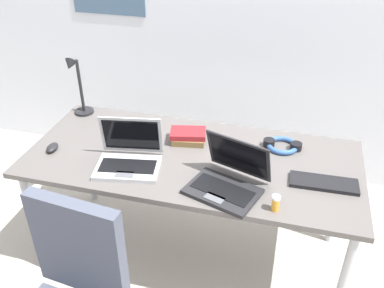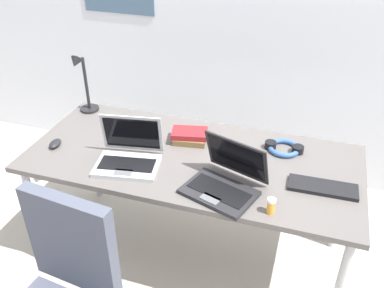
{
  "view_description": "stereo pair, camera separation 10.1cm",
  "coord_description": "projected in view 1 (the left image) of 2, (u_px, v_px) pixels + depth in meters",
  "views": [
    {
      "loc": [
        0.48,
        -1.83,
        2.02
      ],
      "look_at": [
        0.0,
        0.0,
        0.82
      ],
      "focal_mm": 39.31,
      "sensor_mm": 36.0,
      "label": 1
    },
    {
      "loc": [
        0.58,
        -1.8,
        2.02
      ],
      "look_at": [
        0.0,
        0.0,
        0.82
      ],
      "focal_mm": 39.31,
      "sensor_mm": 36.0,
      "label": 2
    }
  ],
  "objects": [
    {
      "name": "ground_plane",
      "position": [
        192.0,
        252.0,
        2.68
      ],
      "size": [
        12.0,
        12.0,
        0.0
      ],
      "primitive_type": "plane",
      "color": "#B7AD9E"
    },
    {
      "name": "wall_back",
      "position": [
        233.0,
        2.0,
        2.88
      ],
      "size": [
        6.0,
        0.13,
        2.6
      ],
      "color": "silver",
      "rests_on": "ground_plane"
    },
    {
      "name": "desk",
      "position": [
        192.0,
        165.0,
        2.31
      ],
      "size": [
        1.8,
        0.8,
        0.74
      ],
      "color": "#595451",
      "rests_on": "ground_plane"
    },
    {
      "name": "desk_lamp",
      "position": [
        77.0,
        87.0,
        2.57
      ],
      "size": [
        0.12,
        0.18,
        0.4
      ],
      "color": "black",
      "rests_on": "desk"
    },
    {
      "name": "laptop_front_left",
      "position": [
        129.0,
        157.0,
        2.19
      ],
      "size": [
        0.37,
        0.32,
        0.24
      ],
      "color": "#B7BABC",
      "rests_on": "desk"
    },
    {
      "name": "laptop_mid_desk",
      "position": [
        227.0,
        180.0,
        2.02
      ],
      "size": [
        0.41,
        0.39,
        0.24
      ],
      "color": "#232326",
      "rests_on": "desk"
    },
    {
      "name": "external_keyboard",
      "position": [
        324.0,
        183.0,
        2.07
      ],
      "size": [
        0.33,
        0.13,
        0.02
      ],
      "primitive_type": "cube",
      "rotation": [
        0.0,
        0.0,
        0.03
      ],
      "color": "black",
      "rests_on": "desk"
    },
    {
      "name": "computer_mouse",
      "position": [
        52.0,
        148.0,
        2.32
      ],
      "size": [
        0.07,
        0.1,
        0.03
      ],
      "primitive_type": "ellipsoid",
      "rotation": [
        0.0,
        0.0,
        0.12
      ],
      "color": "black",
      "rests_on": "desk"
    },
    {
      "name": "cell_phone",
      "position": [
        134.0,
        134.0,
        2.47
      ],
      "size": [
        0.14,
        0.15,
        0.01
      ],
      "primitive_type": "cube",
      "rotation": [
        0.0,
        0.0,
        -0.68
      ],
      "color": "black",
      "rests_on": "desk"
    },
    {
      "name": "headphones",
      "position": [
        282.0,
        145.0,
        2.35
      ],
      "size": [
        0.21,
        0.18,
        0.04
      ],
      "color": "#335999",
      "rests_on": "desk"
    },
    {
      "name": "pill_bottle",
      "position": [
        276.0,
        203.0,
        1.89
      ],
      "size": [
        0.04,
        0.04,
        0.08
      ],
      "color": "gold",
      "rests_on": "desk"
    },
    {
      "name": "book_stack",
      "position": [
        188.0,
        136.0,
        2.4
      ],
      "size": [
        0.22,
        0.17,
        0.07
      ],
      "color": "brown",
      "rests_on": "desk"
    }
  ]
}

